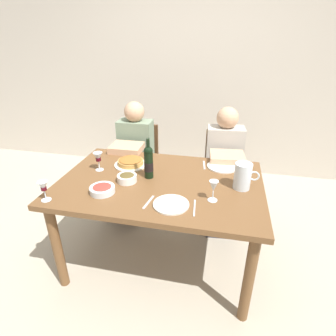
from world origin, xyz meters
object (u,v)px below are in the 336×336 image
at_px(chair_left, 140,159).
at_px(diner_right, 224,167).
at_px(water_pitcher, 243,178).
at_px(olive_bowl, 127,178).
at_px(chair_right, 222,168).
at_px(wine_bottle, 149,162).
at_px(wine_glass_centre, 214,187).
at_px(diner_left, 133,158).
at_px(baked_tart, 131,162).
at_px(dining_table, 160,191).
at_px(wine_glass_left_diner, 98,158).
at_px(wine_glass_right_diner, 43,187).
at_px(salad_bowl, 102,189).
at_px(dinner_plate_right_setting, 171,204).
at_px(dinner_plate_left_setting, 222,166).

xyz_separation_m(chair_left, diner_right, (0.91, -0.26, 0.12)).
height_order(water_pitcher, diner_right, diner_right).
relative_size(olive_bowl, chair_right, 0.17).
height_order(wine_bottle, wine_glass_centre, wine_bottle).
bearing_deg(diner_left, water_pitcher, 147.07).
distance_m(water_pitcher, diner_right, 0.67).
relative_size(baked_tart, diner_left, 0.23).
bearing_deg(wine_glass_centre, chair_left, 128.06).
bearing_deg(dining_table, diner_left, 123.95).
relative_size(wine_glass_left_diner, wine_glass_right_diner, 1.10).
bearing_deg(olive_bowl, salad_bowl, -121.23).
height_order(water_pitcher, salad_bowl, water_pitcher).
height_order(dining_table, salad_bowl, salad_bowl).
distance_m(wine_bottle, baked_tart, 0.29).
xyz_separation_m(wine_bottle, wine_glass_left_diner, (-0.42, 0.03, -0.02)).
relative_size(chair_left, diner_left, 0.75).
height_order(wine_bottle, salad_bowl, wine_bottle).
height_order(wine_glass_right_diner, chair_left, wine_glass_right_diner).
height_order(water_pitcher, chair_right, water_pitcher).
bearing_deg(dinner_plate_right_setting, wine_bottle, 125.55).
height_order(salad_bowl, chair_right, chair_right).
relative_size(salad_bowl, dinner_plate_left_setting, 0.69).
xyz_separation_m(diner_left, chair_right, (0.89, 0.21, -0.12)).
bearing_deg(diner_right, olive_bowl, 39.77).
height_order(wine_glass_right_diner, dinner_plate_left_setting, wine_glass_right_diner).
height_order(salad_bowl, dinner_plate_left_setting, salad_bowl).
bearing_deg(diner_right, chair_right, -90.91).
relative_size(dinner_plate_left_setting, diner_left, 0.22).
distance_m(olive_bowl, chair_right, 1.19).
relative_size(olive_bowl, diner_left, 0.12).
bearing_deg(dining_table, diner_right, 54.32).
bearing_deg(wine_glass_centre, olive_bowl, 168.89).
distance_m(wine_glass_right_diner, diner_left, 1.13).
distance_m(dining_table, salad_bowl, 0.44).
distance_m(baked_tart, wine_glass_left_diner, 0.27).
bearing_deg(dinner_plate_right_setting, dining_table, 115.84).
height_order(wine_bottle, diner_right, diner_right).
bearing_deg(diner_left, diner_right, 177.45).
bearing_deg(wine_bottle, baked_tart, 140.43).
distance_m(wine_bottle, chair_left, 1.01).
xyz_separation_m(olive_bowl, dinner_plate_left_setting, (0.68, 0.40, -0.03)).
bearing_deg(chair_right, dinner_plate_left_setting, 84.83).
xyz_separation_m(water_pitcher, baked_tart, (-0.89, 0.19, -0.06)).
height_order(salad_bowl, diner_right, diner_right).
bearing_deg(wine_bottle, wine_glass_right_diner, -141.53).
bearing_deg(olive_bowl, wine_glass_left_diner, 154.86).
bearing_deg(diner_right, dinner_plate_right_setting, 66.04).
xyz_separation_m(dining_table, dinner_plate_left_setting, (0.44, 0.34, 0.10)).
bearing_deg(water_pitcher, dining_table, -177.86).
bearing_deg(diner_right, wine_glass_right_diner, 37.67).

